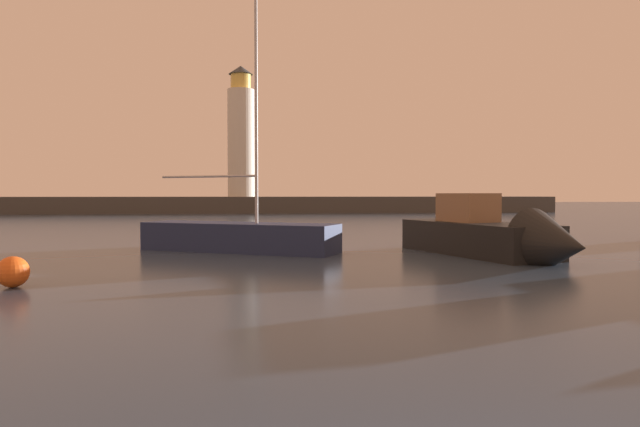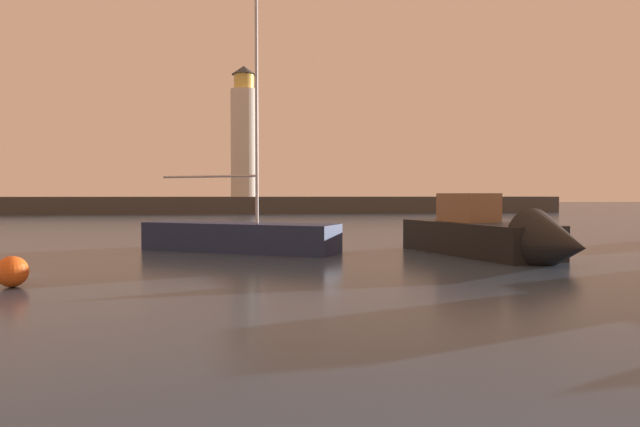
# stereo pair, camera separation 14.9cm
# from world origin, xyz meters

# --- Properties ---
(ground_plane) EXTENTS (220.00, 220.00, 0.00)m
(ground_plane) POSITION_xyz_m (0.00, 31.23, 0.00)
(ground_plane) COLOR #2D3D51
(breakwater) EXTENTS (68.83, 5.30, 1.88)m
(breakwater) POSITION_xyz_m (0.00, 62.46, 0.94)
(breakwater) COLOR #423F3D
(breakwater) RESTS_ON ground_plane
(lighthouse) EXTENTS (3.06, 3.06, 14.96)m
(lighthouse) POSITION_xyz_m (-2.63, 62.46, 8.96)
(lighthouse) COLOR silver
(lighthouse) RESTS_ON breakwater
(motorboat_2) EXTENTS (4.41, 8.19, 2.68)m
(motorboat_2) POSITION_xyz_m (6.75, 16.00, 0.71)
(motorboat_2) COLOR black
(motorboat_2) RESTS_ON ground_plane
(sailboat_moored) EXTENTS (7.65, 5.32, 11.00)m
(sailboat_moored) POSITION_xyz_m (-2.17, 19.26, 0.60)
(sailboat_moored) COLOR #1E284C
(sailboat_moored) RESTS_ON ground_plane
(mooring_buoy) EXTENTS (0.73, 0.73, 0.73)m
(mooring_buoy) POSITION_xyz_m (-7.27, 11.66, 0.37)
(mooring_buoy) COLOR #EA5919
(mooring_buoy) RESTS_ON ground_plane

